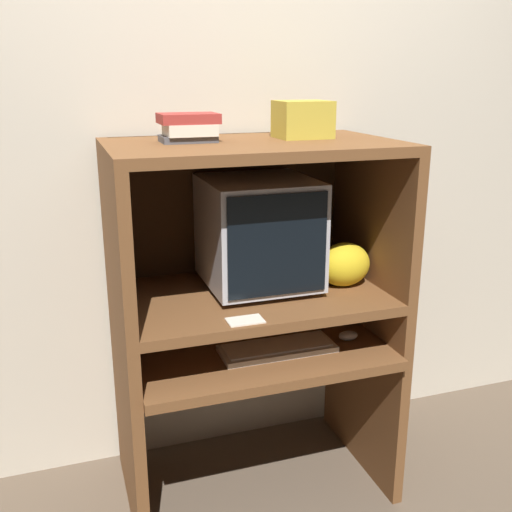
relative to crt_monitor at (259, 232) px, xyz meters
name	(u,v)px	position (x,y,z in m)	size (l,w,h in m)	color
wall_back	(224,149)	(-0.04, 0.32, 0.27)	(6.00, 0.06, 2.60)	beige
desk_base	(257,397)	(-0.04, -0.09, -0.63)	(1.00, 0.65, 0.62)	brown
desk_monitor_shelf	(253,303)	(-0.04, -0.05, -0.25)	(1.00, 0.62, 0.20)	brown
hutch_upper	(250,190)	(-0.04, -0.01, 0.16)	(1.00, 0.62, 0.55)	brown
crt_monitor	(259,232)	(0.00, 0.00, 0.00)	(0.39, 0.41, 0.41)	#B2B2B7
keyboard	(277,348)	(0.02, -0.17, -0.39)	(0.42, 0.16, 0.03)	beige
mouse	(348,336)	(0.30, -0.16, -0.39)	(0.08, 0.05, 0.03)	#B7B7B7
snack_bag	(344,264)	(0.31, -0.09, -0.13)	(0.20, 0.15, 0.17)	gold
book_stack	(189,127)	(-0.25, 0.00, 0.39)	(0.20, 0.15, 0.10)	#4C4C51
paper_card	(245,320)	(-0.15, -0.30, -0.21)	(0.12, 0.08, 0.00)	beige
storage_box	(303,119)	(0.17, 0.01, 0.40)	(0.19, 0.16, 0.13)	gold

